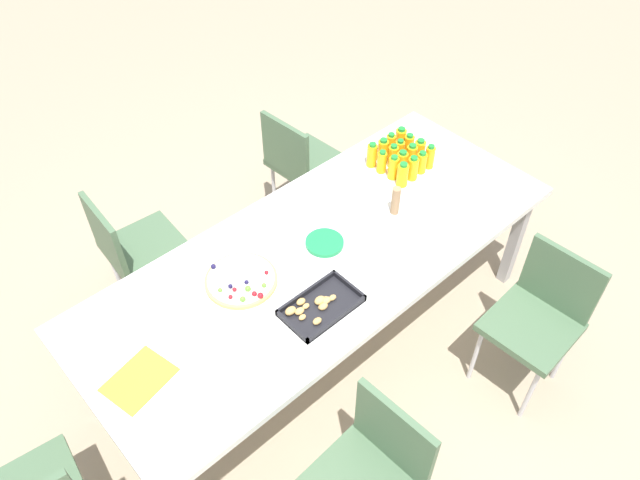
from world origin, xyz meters
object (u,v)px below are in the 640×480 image
(juice_bottle_12, at_px, (430,157))
(juice_bottle_3, at_px, (372,155))
(juice_bottle_8, at_px, (420,151))
(juice_bottle_9, at_px, (411,156))
(chair_far_right, at_px, (372,471))
(juice_bottle_0, at_px, (401,139))
(cardboard_tube, at_px, (396,201))
(fruit_pizza, at_px, (241,280))
(party_table, at_px, (322,259))
(snack_tray, at_px, (319,307))
(juice_bottle_1, at_px, (391,145))
(napkin_stack, at_px, (338,174))
(chair_near_right, at_px, (132,247))
(juice_bottle_10, at_px, (402,162))
(juice_bottle_11, at_px, (393,168))
(juice_bottle_2, at_px, (383,150))
(juice_bottle_5, at_px, (400,151))
(juice_bottle_14, at_px, (413,168))
(chair_near_left, at_px, (300,160))
(juice_bottle_6, at_px, (393,156))
(paper_folder, at_px, (139,380))
(chair_far_left, at_px, (541,313))
(juice_bottle_15, at_px, (403,175))
(juice_bottle_7, at_px, (382,162))
(juice_bottle_4, at_px, (409,145))
(juice_bottle_13, at_px, (421,163))
(plate_stack, at_px, (325,243))

(juice_bottle_12, bearing_deg, juice_bottle_3, -45.18)
(juice_bottle_8, height_order, juice_bottle_9, same)
(chair_far_right, distance_m, juice_bottle_8, 1.75)
(juice_bottle_8, height_order, juice_bottle_12, juice_bottle_12)
(juice_bottle_0, xyz_separation_m, cardboard_tube, (0.42, 0.34, 0.01))
(fruit_pizza, bearing_deg, juice_bottle_0, -171.65)
(party_table, height_order, juice_bottle_8, juice_bottle_8)
(juice_bottle_12, height_order, snack_tray, juice_bottle_12)
(juice_bottle_1, bearing_deg, napkin_stack, -9.59)
(chair_near_right, bearing_deg, cardboard_tube, 51.79)
(juice_bottle_10, distance_m, juice_bottle_11, 0.07)
(juice_bottle_0, relative_size, cardboard_tube, 0.91)
(juice_bottle_10, relative_size, cardboard_tube, 0.86)
(party_table, bearing_deg, fruit_pizza, -14.80)
(juice_bottle_2, relative_size, napkin_stack, 0.93)
(juice_bottle_5, height_order, snack_tray, juice_bottle_5)
(juice_bottle_14, bearing_deg, chair_near_left, -79.16)
(juice_bottle_6, bearing_deg, cardboard_tube, 44.51)
(chair_near_right, relative_size, juice_bottle_8, 5.77)
(snack_tray, bearing_deg, fruit_pizza, -65.76)
(juice_bottle_11, relative_size, paper_folder, 0.56)
(juice_bottle_1, height_order, paper_folder, juice_bottle_1)
(chair_far_left, height_order, juice_bottle_8, juice_bottle_8)
(chair_far_left, xyz_separation_m, juice_bottle_15, (0.01, -0.94, 0.31))
(chair_near_right, bearing_deg, party_table, 36.94)
(juice_bottle_11, xyz_separation_m, paper_folder, (1.69, 0.18, -0.06))
(juice_bottle_2, bearing_deg, chair_near_left, -74.78)
(juice_bottle_7, bearing_deg, chair_near_right, -28.04)
(chair_near_left, height_order, juice_bottle_6, juice_bottle_6)
(chair_near_right, distance_m, chair_far_right, 1.74)
(juice_bottle_15, bearing_deg, fruit_pizza, -1.63)
(juice_bottle_0, relative_size, juice_bottle_9, 1.02)
(juice_bottle_9, xyz_separation_m, juice_bottle_12, (-0.07, 0.07, 0.00))
(napkin_stack, bearing_deg, juice_bottle_4, 162.95)
(chair_far_left, height_order, juice_bottle_2, juice_bottle_2)
(chair_far_right, distance_m, chair_near_left, 2.03)
(juice_bottle_0, height_order, juice_bottle_15, juice_bottle_0)
(chair_near_right, bearing_deg, juice_bottle_10, 64.46)
(juice_bottle_3, xyz_separation_m, juice_bottle_5, (-0.15, 0.07, -0.01))
(juice_bottle_3, height_order, juice_bottle_13, juice_bottle_3)
(juice_bottle_4, distance_m, juice_bottle_11, 0.23)
(juice_bottle_4, distance_m, juice_bottle_5, 0.08)
(juice_bottle_1, height_order, snack_tray, juice_bottle_1)
(juice_bottle_7, relative_size, juice_bottle_9, 0.97)
(chair_near_left, relative_size, juice_bottle_8, 5.77)
(chair_near_left, distance_m, plate_stack, 1.01)
(juice_bottle_8, distance_m, juice_bottle_13, 0.10)
(chair_near_right, xyz_separation_m, plate_stack, (-0.62, 0.86, 0.25))
(juice_bottle_14, distance_m, fruit_pizza, 1.14)
(snack_tray, height_order, napkin_stack, snack_tray)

